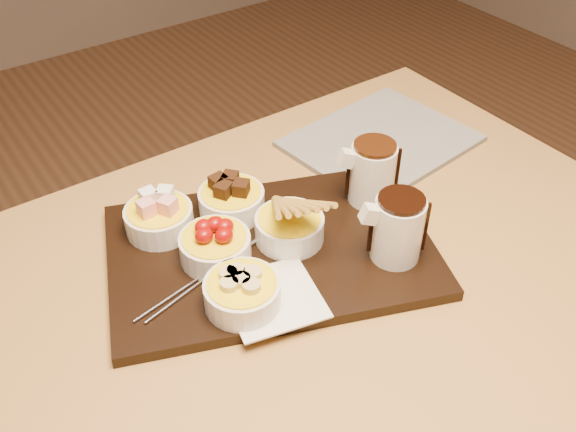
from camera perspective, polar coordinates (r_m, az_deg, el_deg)
dining_table at (r=0.95m, az=-0.53°, el=-11.09°), size 1.20×0.80×0.75m
serving_board at (r=0.93m, az=-1.52°, el=-3.10°), size 0.54×0.44×0.02m
napkin at (r=0.85m, az=-1.35°, el=-7.27°), size 0.14×0.14×0.00m
bowl_marshmallows at (r=0.96m, az=-11.37°, el=-0.31°), size 0.10×0.10×0.04m
bowl_cake at (r=0.97m, az=-5.03°, el=1.25°), size 0.10×0.10×0.04m
bowl_strawberries at (r=0.90m, az=-6.48°, el=-2.82°), size 0.10×0.10×0.04m
bowl_biscotti at (r=0.92m, az=0.13°, el=-1.11°), size 0.10×0.10×0.04m
bowl_bananas at (r=0.83m, az=-4.08°, el=-6.92°), size 0.10×0.10×0.04m
pitcher_dark_chocolate at (r=0.89m, az=9.72°, el=-1.18°), size 0.09×0.09×0.10m
pitcher_milk_chocolate at (r=0.98m, az=7.50°, el=3.73°), size 0.09×0.09×0.10m
fondue_skewers at (r=0.89m, az=-6.79°, el=-4.72°), size 0.08×0.26×0.01m
newspaper at (r=1.17m, az=8.23°, el=6.60°), size 0.33×0.28×0.01m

